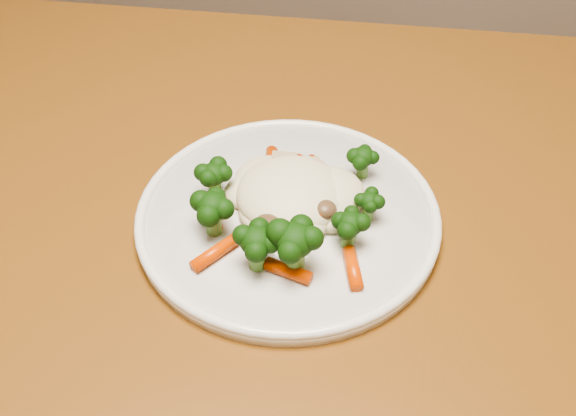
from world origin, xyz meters
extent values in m
cube|color=brown|center=(0.23, -0.11, 0.73)|extent=(1.36, 0.96, 0.04)
cylinder|color=white|center=(0.35, -0.05, 0.76)|extent=(0.28, 0.28, 0.01)
ellipsoid|color=beige|center=(0.35, -0.04, 0.79)|extent=(0.12, 0.11, 0.05)
ellipsoid|color=black|center=(0.29, -0.09, 0.78)|extent=(0.05, 0.05, 0.04)
ellipsoid|color=black|center=(0.33, -0.12, 0.78)|extent=(0.05, 0.05, 0.04)
ellipsoid|color=black|center=(0.37, -0.12, 0.79)|extent=(0.05, 0.05, 0.05)
ellipsoid|color=black|center=(0.41, -0.08, 0.78)|extent=(0.04, 0.04, 0.03)
ellipsoid|color=black|center=(0.42, -0.04, 0.78)|extent=(0.03, 0.03, 0.03)
ellipsoid|color=black|center=(0.41, 0.02, 0.78)|extent=(0.04, 0.04, 0.03)
ellipsoid|color=black|center=(0.27, -0.04, 0.78)|extent=(0.04, 0.04, 0.03)
cylinder|color=#F14C05|center=(0.32, 0.01, 0.77)|extent=(0.02, 0.05, 0.01)
cylinder|color=#F14C05|center=(0.35, 0.00, 0.77)|extent=(0.02, 0.05, 0.01)
cylinder|color=#F14C05|center=(0.40, -0.02, 0.77)|extent=(0.04, 0.02, 0.01)
cylinder|color=#F14C05|center=(0.28, -0.07, 0.77)|extent=(0.03, 0.05, 0.01)
cylinder|color=#F14C05|center=(0.30, -0.12, 0.77)|extent=(0.04, 0.05, 0.01)
cylinder|color=#F14C05|center=(0.36, -0.12, 0.77)|extent=(0.04, 0.02, 0.01)
cylinder|color=#F14C05|center=(0.42, -0.11, 0.77)|extent=(0.02, 0.04, 0.01)
cylinder|color=#F14C05|center=(0.37, -0.05, 0.78)|extent=(0.03, 0.05, 0.01)
cylinder|color=#F14C05|center=(0.34, -0.01, 0.78)|extent=(0.02, 0.05, 0.01)
ellipsoid|color=brown|center=(0.36, -0.04, 0.78)|extent=(0.02, 0.02, 0.02)
ellipsoid|color=brown|center=(0.38, -0.06, 0.78)|extent=(0.02, 0.02, 0.01)
ellipsoid|color=brown|center=(0.32, -0.05, 0.78)|extent=(0.02, 0.02, 0.02)
ellipsoid|color=brown|center=(0.34, -0.09, 0.78)|extent=(0.03, 0.03, 0.02)
ellipsoid|color=brown|center=(0.36, -0.05, 0.78)|extent=(0.03, 0.03, 0.02)
cube|color=tan|center=(0.34, 0.00, 0.78)|extent=(0.02, 0.02, 0.01)
cube|color=tan|center=(0.36, 0.00, 0.78)|extent=(0.03, 0.03, 0.01)
cube|color=tan|center=(0.31, -0.02, 0.78)|extent=(0.02, 0.02, 0.01)
cube|color=tan|center=(0.33, 0.00, 0.78)|extent=(0.03, 0.02, 0.01)
camera|label=1|loc=(0.45, -0.52, 1.23)|focal=45.00mm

